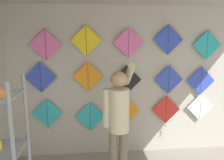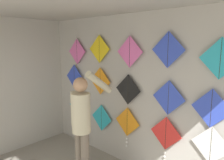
{
  "view_description": "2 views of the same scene",
  "coord_description": "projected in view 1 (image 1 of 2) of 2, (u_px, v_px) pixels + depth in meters",
  "views": [
    {
      "loc": [
        -0.67,
        -0.7,
        2.23
      ],
      "look_at": [
        -0.3,
        2.96,
        1.51
      ],
      "focal_mm": 35.0,
      "sensor_mm": 36.0,
      "label": 1
    },
    {
      "loc": [
        2.38,
        0.19,
        2.3
      ],
      "look_at": [
        -0.17,
        2.96,
        1.65
      ],
      "focal_mm": 35.0,
      "sensor_mm": 36.0,
      "label": 2
    }
  ],
  "objects": [
    {
      "name": "kite_1",
      "position": [
        90.0,
        117.0,
        4.09
      ],
      "size": [
        0.55,
        0.01,
        0.55
      ],
      "color": "#28B2C6"
    },
    {
      "name": "kite_13",
      "position": [
        168.0,
        40.0,
        3.96
      ],
      "size": [
        0.55,
        0.01,
        0.55
      ],
      "color": "blue"
    },
    {
      "name": "back_panel",
      "position": [
        126.0,
        82.0,
        4.12
      ],
      "size": [
        5.1,
        0.06,
        2.8
      ],
      "primitive_type": "cube",
      "color": "#BCB7AD",
      "rests_on": "ground"
    },
    {
      "name": "shopkeeper",
      "position": [
        119.0,
        118.0,
        3.24
      ],
      "size": [
        0.48,
        0.65,
        1.88
      ],
      "rotation": [
        0.0,
        0.0,
        -0.01
      ],
      "color": "#726656",
      "rests_on": "ground"
    },
    {
      "name": "kite_8",
      "position": [
        169.0,
        80.0,
        4.11
      ],
      "size": [
        0.55,
        0.01,
        0.55
      ],
      "color": "blue"
    },
    {
      "name": "kite_11",
      "position": [
        86.0,
        41.0,
        3.82
      ],
      "size": [
        0.55,
        0.01,
        0.55
      ],
      "color": "yellow"
    },
    {
      "name": "kite_5",
      "position": [
        41.0,
        77.0,
        3.86
      ],
      "size": [
        0.55,
        0.01,
        0.55
      ],
      "color": "blue"
    },
    {
      "name": "kite_12",
      "position": [
        129.0,
        43.0,
        3.9
      ],
      "size": [
        0.55,
        0.01,
        0.55
      ],
      "color": "pink"
    },
    {
      "name": "kite_2",
      "position": [
        126.0,
        113.0,
        4.15
      ],
      "size": [
        0.55,
        0.04,
        0.76
      ],
      "color": "orange"
    },
    {
      "name": "kite_4",
      "position": [
        200.0,
        107.0,
        4.28
      ],
      "size": [
        0.55,
        0.01,
        0.55
      ],
      "color": "white"
    },
    {
      "name": "kite_7",
      "position": [
        127.0,
        80.0,
        4.02
      ],
      "size": [
        0.55,
        0.01,
        0.55
      ],
      "color": "black"
    },
    {
      "name": "kite_9",
      "position": [
        201.0,
        81.0,
        4.18
      ],
      "size": [
        0.55,
        0.01,
        0.55
      ],
      "color": "blue"
    },
    {
      "name": "kite_10",
      "position": [
        46.0,
        45.0,
        3.76
      ],
      "size": [
        0.55,
        0.01,
        0.55
      ],
      "color": "pink"
    },
    {
      "name": "kite_0",
      "position": [
        48.0,
        115.0,
        4.0
      ],
      "size": [
        0.55,
        0.04,
        0.69
      ],
      "color": "#28B2C6"
    },
    {
      "name": "kite_6",
      "position": [
        88.0,
        77.0,
        3.94
      ],
      "size": [
        0.55,
        0.01,
        0.55
      ],
      "color": "orange"
    },
    {
      "name": "kite_3",
      "position": [
        166.0,
        112.0,
        4.22
      ],
      "size": [
        0.55,
        0.04,
        0.76
      ],
      "color": "red"
    },
    {
      "name": "kite_14",
      "position": [
        207.0,
        45.0,
        4.05
      ],
      "size": [
        0.55,
        0.01,
        0.55
      ],
      "color": "#28B2C6"
    }
  ]
}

